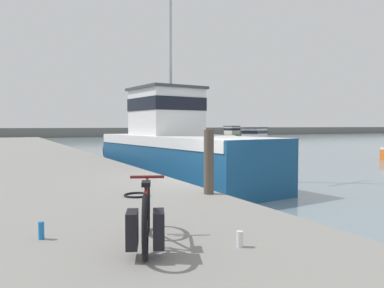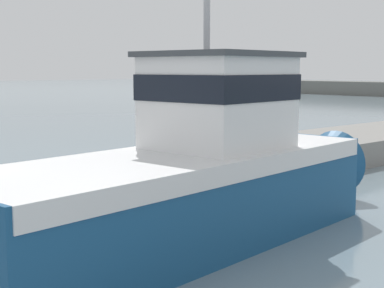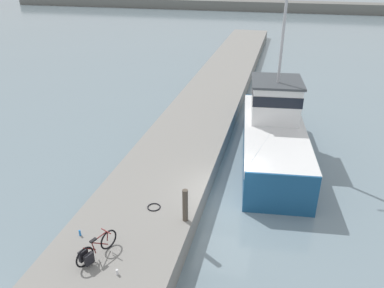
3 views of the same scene
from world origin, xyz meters
name	(u,v)px [view 3 (image 3 of 3)]	position (x,y,z in m)	size (l,w,h in m)	color
ground_plane	(225,210)	(0.00, 0.00, 0.00)	(320.00, 320.00, 0.00)	gray
dock_pier	(156,191)	(-3.10, 0.00, 0.48)	(4.46, 80.00, 0.97)	gray
fishing_boat_main	(273,130)	(1.65, 5.68, 1.48)	(4.16, 11.80, 11.37)	navy
bicycle_touring	(94,251)	(-3.49, -4.97, 1.32)	(0.79, 1.60, 0.77)	black
mooring_post	(185,205)	(-1.14, -2.29, 1.63)	(0.21, 0.21, 1.33)	#51473D
hose_coil	(154,207)	(-2.54, -1.84, 0.99)	(0.52, 0.52, 0.04)	black
water_bottle_by_bike	(80,233)	(-4.53, -4.03, 1.08)	(0.07, 0.07, 0.22)	blue
water_bottle_on_curb	(117,272)	(-2.50, -5.41, 1.06)	(0.08, 0.08, 0.19)	silver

